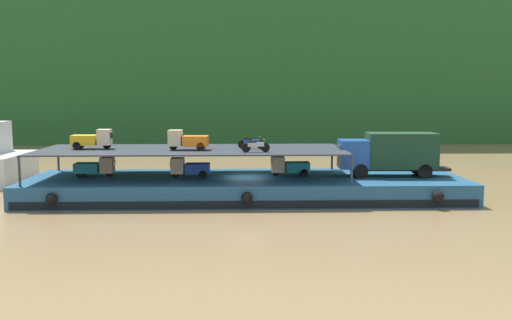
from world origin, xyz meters
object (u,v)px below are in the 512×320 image
(mini_truck_upper_stern, at_px, (92,139))
(mini_truck_upper_mid, at_px, (187,140))
(mini_truck_lower_stern, at_px, (95,167))
(cargo_barge, at_px, (246,187))
(mini_truck_lower_aft, at_px, (190,168))
(motorcycle_upper_port, at_px, (255,146))
(motorcycle_upper_centre, at_px, (251,143))
(covered_lorry, at_px, (390,153))
(mini_truck_lower_mid, at_px, (289,166))

(mini_truck_upper_stern, bearing_deg, mini_truck_upper_mid, -7.60)
(mini_truck_lower_stern, relative_size, mini_truck_upper_stern, 0.99)
(cargo_barge, height_order, mini_truck_lower_aft, mini_truck_lower_aft)
(motorcycle_upper_port, bearing_deg, cargo_barge, 104.74)
(mini_truck_lower_stern, xyz_separation_m, motorcycle_upper_port, (11.28, -2.74, 1.74))
(cargo_barge, xyz_separation_m, motorcycle_upper_centre, (0.37, 0.02, 3.18))
(mini_truck_lower_aft, distance_m, mini_truck_upper_mid, 2.10)
(mini_truck_upper_mid, bearing_deg, mini_truck_lower_stern, 170.42)
(cargo_barge, bearing_deg, mini_truck_upper_stern, 178.78)
(mini_truck_lower_stern, relative_size, motorcycle_upper_port, 1.45)
(mini_truck_lower_aft, relative_size, mini_truck_upper_mid, 0.98)
(motorcycle_upper_centre, bearing_deg, mini_truck_upper_mid, -171.07)
(mini_truck_lower_stern, xyz_separation_m, mini_truck_lower_aft, (6.71, -0.48, 0.00))
(cargo_barge, height_order, motorcycle_upper_centre, motorcycle_upper_centre)
(cargo_barge, relative_size, mini_truck_upper_mid, 10.90)
(covered_lorry, bearing_deg, motorcycle_upper_port, -166.51)
(cargo_barge, xyz_separation_m, mini_truck_upper_stern, (-10.76, 0.23, 3.44))
(motorcycle_upper_port, relative_size, motorcycle_upper_centre, 1.00)
(mini_truck_lower_aft, bearing_deg, mini_truck_lower_stern, 175.89)
(motorcycle_upper_centre, bearing_deg, mini_truck_upper_stern, 178.95)
(cargo_barge, distance_m, motorcycle_upper_centre, 3.21)
(mini_truck_lower_aft, height_order, motorcycle_upper_centre, motorcycle_upper_centre)
(mini_truck_lower_mid, relative_size, mini_truck_upper_mid, 0.99)
(motorcycle_upper_centre, bearing_deg, mini_truck_lower_aft, -179.30)
(mini_truck_upper_stern, relative_size, motorcycle_upper_centre, 1.46)
(mini_truck_upper_mid, bearing_deg, mini_truck_lower_aft, 84.72)
(mini_truck_lower_stern, relative_size, motorcycle_upper_centre, 1.44)
(cargo_barge, distance_m, motorcycle_upper_port, 3.96)
(mini_truck_lower_stern, xyz_separation_m, mini_truck_upper_mid, (6.65, -1.12, 2.00))
(mini_truck_lower_mid, distance_m, motorcycle_upper_port, 4.12)
(mini_truck_upper_stern, relative_size, mini_truck_upper_mid, 0.99)
(motorcycle_upper_port, bearing_deg, mini_truck_lower_stern, 166.36)
(mini_truck_upper_stern, height_order, motorcycle_upper_port, mini_truck_upper_stern)
(cargo_barge, distance_m, mini_truck_lower_mid, 3.47)
(mini_truck_lower_mid, xyz_separation_m, mini_truck_upper_mid, (-7.16, -1.13, 2.00))
(cargo_barge, distance_m, mini_truck_lower_stern, 10.79)
(mini_truck_lower_stern, distance_m, motorcycle_upper_port, 11.74)
(covered_lorry, bearing_deg, motorcycle_upper_centre, -179.96)
(cargo_barge, height_order, covered_lorry, covered_lorry)
(cargo_barge, xyz_separation_m, mini_truck_lower_mid, (3.13, 0.46, 1.44))
(covered_lorry, relative_size, mini_truck_lower_stern, 2.89)
(mini_truck_lower_aft, distance_m, mini_truck_lower_mid, 7.12)
(cargo_barge, relative_size, mini_truck_lower_mid, 10.99)
(mini_truck_lower_mid, bearing_deg, mini_truck_upper_mid, -171.01)
(motorcycle_upper_port, bearing_deg, motorcycle_upper_centre, 95.62)
(cargo_barge, height_order, mini_truck_lower_mid, mini_truck_lower_mid)
(mini_truck_lower_stern, relative_size, mini_truck_lower_aft, 1.00)
(covered_lorry, height_order, mini_truck_upper_mid, mini_truck_upper_mid)
(mini_truck_lower_aft, relative_size, mini_truck_lower_mid, 0.99)
(mini_truck_upper_mid, xyz_separation_m, motorcycle_upper_port, (4.64, -1.62, -0.26))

